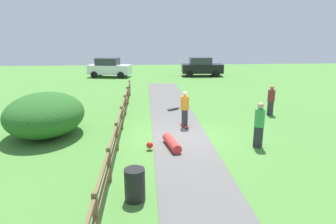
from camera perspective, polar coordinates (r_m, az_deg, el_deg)
ground_plane at (r=13.10m, az=2.30°, el=-4.71°), size 60.00×60.00×0.00m
asphalt_path at (r=13.09m, az=2.30°, el=-4.67°), size 2.40×28.00×0.02m
wooden_fence at (r=12.85m, az=-9.26°, el=-2.15°), size 0.12×18.12×1.10m
bush_large at (r=14.11m, az=-22.37°, el=-0.42°), size 3.31×3.98×1.88m
trash_bin at (r=8.30m, az=-6.35°, el=-13.58°), size 0.56×0.56×0.90m
skater_riding at (r=14.10m, az=3.21°, el=0.88°), size 0.45×0.82×1.73m
skater_fallen at (r=11.78m, az=0.38°, el=-5.94°), size 1.32×1.57×0.36m
skateboard_loose at (r=17.45m, az=1.06°, el=0.62°), size 0.77×0.62×0.08m
bystander_green at (r=12.14m, az=16.99°, el=-1.98°), size 0.53×0.53×1.81m
bystander_maroon at (r=17.23m, az=19.03°, el=2.34°), size 0.53×0.53×1.62m
parked_car_white at (r=31.21m, az=-11.13°, el=8.31°), size 4.45×2.61×1.92m
parked_car_black at (r=31.54m, az=6.43°, el=8.56°), size 4.27×2.14×1.92m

